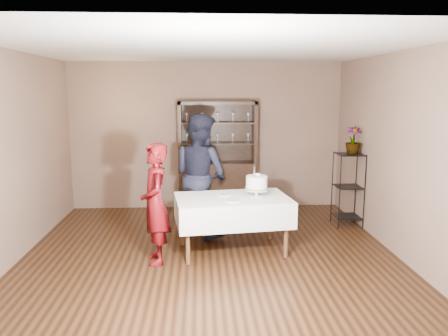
{
  "coord_description": "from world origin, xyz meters",
  "views": [
    {
      "loc": [
        -0.13,
        -5.6,
        2.18
      ],
      "look_at": [
        0.2,
        0.1,
        1.17
      ],
      "focal_mm": 35.0,
      "sensor_mm": 36.0,
      "label": 1
    }
  ],
  "objects": [
    {
      "name": "cake_table",
      "position": [
        0.31,
        0.14,
        0.58
      ],
      "size": [
        1.63,
        1.12,
        0.76
      ],
      "rotation": [
        0.0,
        0.0,
        0.13
      ],
      "color": "silver",
      "rests_on": "floor"
    },
    {
      "name": "wall_left",
      "position": [
        -2.5,
        0.0,
        1.35
      ],
      "size": [
        0.02,
        5.0,
        2.7
      ],
      "primitive_type": "cube",
      "color": "brown",
      "rests_on": "floor"
    },
    {
      "name": "plant_etagere",
      "position": [
        2.28,
        1.2,
        0.65
      ],
      "size": [
        0.42,
        0.42,
        1.2
      ],
      "color": "black",
      "rests_on": "floor"
    },
    {
      "name": "plate_near",
      "position": [
        0.3,
        -0.09,
        0.77
      ],
      "size": [
        0.22,
        0.22,
        0.01
      ],
      "primitive_type": "cylinder",
      "rotation": [
        0.0,
        0.0,
        -0.2
      ],
      "color": "silver",
      "rests_on": "cake_table"
    },
    {
      "name": "plate_far",
      "position": [
        0.21,
        0.25,
        0.77
      ],
      "size": [
        0.2,
        0.2,
        0.01
      ],
      "primitive_type": "cylinder",
      "rotation": [
        0.0,
        0.0,
        0.21
      ],
      "color": "silver",
      "rests_on": "cake_table"
    },
    {
      "name": "man",
      "position": [
        -0.12,
        0.88,
        0.93
      ],
      "size": [
        1.13,
        1.14,
        1.86
      ],
      "primitive_type": "imported",
      "rotation": [
        0.0,
        0.0,
        2.33
      ],
      "color": "black",
      "rests_on": "floor"
    },
    {
      "name": "potted_plant",
      "position": [
        2.32,
        1.19,
        1.4
      ],
      "size": [
        0.24,
        0.24,
        0.43
      ],
      "primitive_type": "imported",
      "rotation": [
        0.0,
        0.0,
        0.01
      ],
      "color": "#547537",
      "rests_on": "plant_etagere"
    },
    {
      "name": "woman",
      "position": [
        -0.69,
        -0.2,
        0.77
      ],
      "size": [
        0.48,
        0.63,
        1.55
      ],
      "primitive_type": "imported",
      "rotation": [
        0.0,
        0.0,
        -1.36
      ],
      "color": "#3E050A",
      "rests_on": "floor"
    },
    {
      "name": "wall_right",
      "position": [
        2.5,
        0.0,
        1.35
      ],
      "size": [
        0.02,
        5.0,
        2.7
      ],
      "primitive_type": "cube",
      "color": "brown",
      "rests_on": "floor"
    },
    {
      "name": "floor",
      "position": [
        0.0,
        0.0,
        0.0
      ],
      "size": [
        5.0,
        5.0,
        0.0
      ],
      "primitive_type": "plane",
      "color": "black",
      "rests_on": "ground"
    },
    {
      "name": "cake",
      "position": [
        0.64,
        0.17,
        0.94
      ],
      "size": [
        0.35,
        0.35,
        0.45
      ],
      "rotation": [
        0.0,
        0.0,
        -0.27
      ],
      "color": "silver",
      "rests_on": "cake_table"
    },
    {
      "name": "china_hutch",
      "position": [
        0.2,
        2.25,
        0.66
      ],
      "size": [
        1.4,
        0.48,
        2.0
      ],
      "color": "black",
      "rests_on": "floor"
    },
    {
      "name": "back_wall",
      "position": [
        0.0,
        2.5,
        1.35
      ],
      "size": [
        5.0,
        0.02,
        2.7
      ],
      "primitive_type": "cube",
      "color": "brown",
      "rests_on": "floor"
    },
    {
      "name": "ceiling",
      "position": [
        0.0,
        0.0,
        2.7
      ],
      "size": [
        5.0,
        5.0,
        0.0
      ],
      "primitive_type": "plane",
      "rotation": [
        3.14,
        0.0,
        0.0
      ],
      "color": "silver",
      "rests_on": "back_wall"
    }
  ]
}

